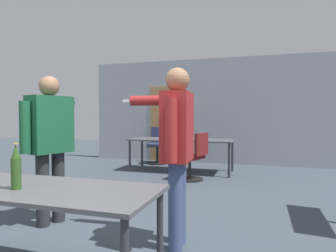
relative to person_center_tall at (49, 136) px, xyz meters
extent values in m
cube|color=#A3A8B2|center=(0.93, 4.98, 0.35)|extent=(6.35, 0.10, 2.73)
cube|color=#AD7F4C|center=(-0.17, 4.93, 0.01)|extent=(0.90, 0.02, 2.05)
cube|color=#4C4C51|center=(0.76, -1.06, -0.31)|extent=(1.81, 0.73, 0.03)
cylinder|color=#2D2D33|center=(1.61, -0.76, -0.67)|extent=(0.05, 0.05, 0.69)
cube|color=#4C4C51|center=(0.63, 3.55, -0.31)|extent=(2.30, 0.84, 0.03)
cylinder|color=#2D2D33|center=(-0.46, 3.19, -0.67)|extent=(0.05, 0.05, 0.69)
cylinder|color=#2D2D33|center=(1.72, 3.19, -0.67)|extent=(0.05, 0.05, 0.69)
cylinder|color=#2D2D33|center=(-0.46, 3.91, -0.67)|extent=(0.05, 0.05, 0.69)
cylinder|color=#2D2D33|center=(1.72, 3.91, -0.67)|extent=(0.05, 0.05, 0.69)
cylinder|color=#28282D|center=(-0.02, -0.10, -0.60)|extent=(0.15, 0.15, 0.82)
cylinder|color=#28282D|center=(0.05, 0.09, -0.60)|extent=(0.15, 0.15, 0.82)
cube|color=#195633|center=(0.01, 0.00, 0.13)|extent=(0.40, 0.53, 0.65)
sphere|color=#936B4C|center=(0.01, 0.00, 0.57)|extent=(0.23, 0.23, 0.23)
cylinder|color=#195633|center=(-0.08, -0.28, 0.11)|extent=(0.11, 0.11, 0.56)
cylinder|color=#195633|center=(-0.16, 0.36, 0.39)|extent=(0.57, 0.29, 0.11)
cube|color=white|center=(-0.45, 0.46, 0.39)|extent=(0.13, 0.07, 0.03)
cylinder|color=#3D4C75|center=(1.58, -0.24, -0.60)|extent=(0.14, 0.14, 0.82)
cylinder|color=#3D4C75|center=(1.57, -0.06, -0.60)|extent=(0.14, 0.14, 0.82)
cube|color=maroon|center=(1.57, -0.15, 0.13)|extent=(0.28, 0.46, 0.65)
sphere|color=#936B4C|center=(1.57, -0.15, 0.57)|extent=(0.23, 0.23, 0.23)
cylinder|color=maroon|center=(1.59, -0.42, 0.11)|extent=(0.11, 0.11, 0.56)
cylinder|color=maroon|center=(1.27, 0.10, 0.39)|extent=(0.57, 0.15, 0.11)
cube|color=white|center=(0.96, 0.08, 0.39)|extent=(0.12, 0.04, 0.03)
cylinder|color=black|center=(1.01, 2.76, -1.00)|extent=(0.52, 0.52, 0.03)
cylinder|color=black|center=(1.01, 2.76, -0.79)|extent=(0.06, 0.06, 0.39)
cube|color=maroon|center=(1.01, 2.76, -0.56)|extent=(0.58, 0.58, 0.08)
cube|color=maroon|center=(1.25, 2.69, -0.31)|extent=(0.19, 0.44, 0.42)
cylinder|color=black|center=(-0.24, 4.41, -1.00)|extent=(0.52, 0.52, 0.03)
cylinder|color=black|center=(-0.24, 4.41, -0.78)|extent=(0.06, 0.06, 0.41)
cube|color=navy|center=(-0.24, 4.41, -0.53)|extent=(0.52, 0.52, 0.08)
cube|color=navy|center=(-0.28, 4.67, -0.28)|extent=(0.44, 0.12, 0.42)
cylinder|color=#2D511E|center=(0.66, -1.17, -0.18)|extent=(0.07, 0.07, 0.22)
cone|color=#2D511E|center=(0.66, -1.17, -0.02)|extent=(0.06, 0.06, 0.10)
cylinder|color=gold|center=(0.66, -1.17, 0.04)|extent=(0.03, 0.03, 0.01)
camera|label=1|loc=(2.33, -2.87, 0.24)|focal=32.00mm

